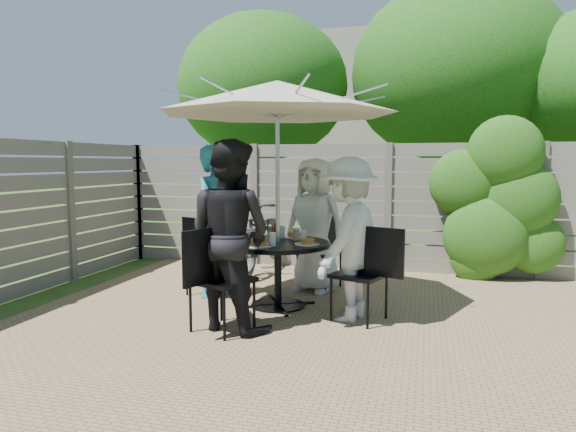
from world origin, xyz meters
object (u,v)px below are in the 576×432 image
(plate_right, at_px, (307,242))
(bicycle, at_px, (263,236))
(glass_left, at_px, (252,235))
(person_front, at_px, (230,236))
(patio_table, at_px, (278,262))
(person_left, at_px, (217,222))
(syrup_jug, at_px, (276,234))
(chair_left, at_px, (209,273))
(chair_right, at_px, (360,293))
(glass_back, at_px, (282,232))
(glass_front, at_px, (273,239))
(plate_back, at_px, (295,236))
(coffee_cup, at_px, (296,235))
(glass_right, at_px, (304,236))
(person_back, at_px, (315,225))
(plate_left, at_px, (250,237))
(chair_front, at_px, (221,301))
(chair_back, at_px, (320,267))
(plate_front, at_px, (259,244))
(person_right, at_px, (349,239))
(umbrella, at_px, (277,98))

(plate_right, relative_size, bicycle, 0.13)
(glass_left, bearing_deg, person_front, -86.65)
(patio_table, distance_m, person_left, 0.91)
(person_left, xyz_separation_m, person_front, (0.56, -1.03, 0.01))
(glass_left, bearing_deg, syrup_jug, 21.46)
(chair_left, distance_m, chair_right, 1.93)
(patio_table, relative_size, glass_left, 9.77)
(chair_left, distance_m, glass_back, 1.04)
(patio_table, height_order, glass_front, glass_front)
(plate_back, bearing_deg, glass_left, -135.53)
(coffee_cup, bearing_deg, patio_table, -130.80)
(syrup_jug, relative_size, coffee_cup, 1.33)
(glass_back, relative_size, glass_right, 1.00)
(person_back, bearing_deg, plate_left, -113.45)
(plate_back, distance_m, bicycle, 1.66)
(glass_right, bearing_deg, plate_back, 119.15)
(chair_front, xyz_separation_m, glass_front, (0.30, 0.65, 0.49))
(chair_back, bearing_deg, chair_right, 46.85)
(plate_front, bearing_deg, plate_right, 28.65)
(patio_table, height_order, coffee_cup, coffee_cup)
(person_right, height_order, glass_front, person_right)
(glass_back, distance_m, coffee_cup, 0.21)
(chair_left, distance_m, glass_right, 1.33)
(person_front, bearing_deg, chair_back, -90.02)
(patio_table, xyz_separation_m, bicycle, (-0.73, 1.77, 0.01))
(chair_left, bearing_deg, coffee_cup, 15.52)
(glass_front, bearing_deg, plate_right, 29.15)
(patio_table, height_order, person_front, person_front)
(plate_right, bearing_deg, syrup_jug, 156.86)
(glass_back, bearing_deg, person_left, -176.65)
(person_front, relative_size, bicycle, 0.91)
(chair_front, bearing_deg, glass_right, -10.09)
(person_back, height_order, glass_front, person_back)
(chair_left, bearing_deg, glass_left, -4.63)
(person_front, relative_size, plate_left, 6.87)
(syrup_jug, bearing_deg, chair_front, -103.04)
(plate_back, distance_m, plate_left, 0.51)
(plate_right, distance_m, glass_front, 0.37)
(chair_right, distance_m, plate_right, 0.76)
(person_left, bearing_deg, chair_back, -40.69)
(patio_table, height_order, chair_back, chair_back)
(patio_table, distance_m, person_right, 0.89)
(chair_left, xyz_separation_m, glass_back, (0.90, 0.01, 0.52))
(chair_left, height_order, chair_front, chair_front)
(umbrella, distance_m, coffee_cup, 1.48)
(umbrella, bearing_deg, person_back, 73.65)
(patio_table, bearing_deg, glass_back, 95.65)
(syrup_jug, distance_m, coffee_cup, 0.23)
(person_back, distance_m, bicycle, 1.40)
(plate_front, bearing_deg, patio_table, 73.65)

